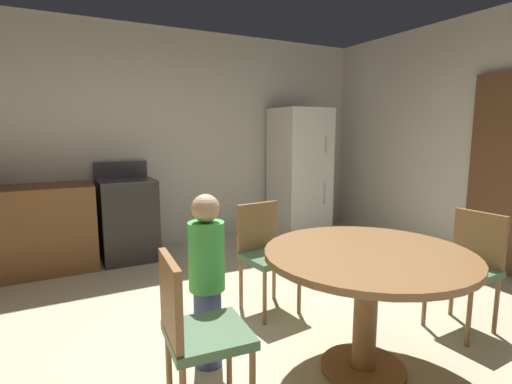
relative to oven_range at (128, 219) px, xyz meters
name	(u,v)px	position (x,y,z in m)	size (l,w,h in m)	color
ground_plane	(281,355)	(0.51, -2.52, -0.47)	(14.00, 14.00, 0.00)	beige
wall_back	(160,140)	(0.51, 0.40, 0.88)	(6.00, 0.12, 2.70)	beige
oven_range	(128,219)	(0.00, 0.00, 0.00)	(0.60, 0.60, 1.10)	#2D2B28
refrigerator	(299,173)	(2.31, -0.05, 0.41)	(0.68, 0.68, 1.76)	white
door_panelled	(510,175)	(3.31, -2.30, 0.55)	(0.05, 0.84, 2.04)	brown
dining_table	(367,276)	(0.87, -2.89, 0.14)	(1.22, 1.22, 0.76)	olive
chair_north	(265,249)	(0.76, -1.85, 0.03)	(0.44, 0.44, 0.87)	olive
chair_east	(468,263)	(1.91, -2.84, 0.03)	(0.42, 0.42, 0.87)	olive
chair_west	(195,328)	(-0.18, -2.81, 0.03)	(0.43, 0.43, 0.87)	olive
person_child	(207,277)	(0.05, -2.39, 0.11)	(0.30, 0.30, 1.09)	#3D4C84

